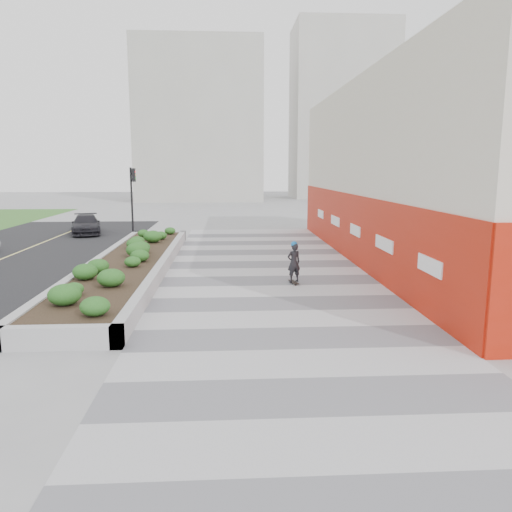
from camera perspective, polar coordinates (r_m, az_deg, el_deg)
The scene contains 10 objects.
ground at distance 13.78m, azimuth 3.40°, elevation -7.43°, with size 160.00×160.00×0.00m, color gray.
walkway at distance 16.65m, azimuth 2.20°, elevation -4.34°, with size 8.00×36.00×0.01m, color #A8A8AD.
building at distance 23.64m, azimuth 18.11°, elevation 9.12°, with size 6.04×24.08×8.00m.
planter at distance 20.77m, azimuth -14.18°, elevation -0.61°, with size 3.00×18.00×0.90m.
traffic_signal_near at distance 31.10m, azimuth -13.92°, elevation 7.15°, with size 0.33×0.28×4.20m.
distant_bldg_north_l at distance 68.40m, azimuth -6.41°, elevation 14.79°, with size 16.00×12.00×20.00m, color #ADAAA3.
distant_bldg_north_r at distance 75.33m, azimuth 9.76°, elevation 15.79°, with size 14.00×10.00×24.00m, color #ADAAA3.
manhole_cover at distance 16.70m, azimuth 3.91°, elevation -4.32°, with size 0.44×0.44×0.01m, color #595654.
skateboarder at distance 18.00m, azimuth 4.35°, elevation -0.72°, with size 0.60×0.74×1.56m.
car_dark at distance 33.68m, azimuth -18.86°, elevation 3.43°, with size 1.71×4.21×1.22m, color black.
Camera 1 is at (-1.57, -13.06, 4.10)m, focal length 35.00 mm.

